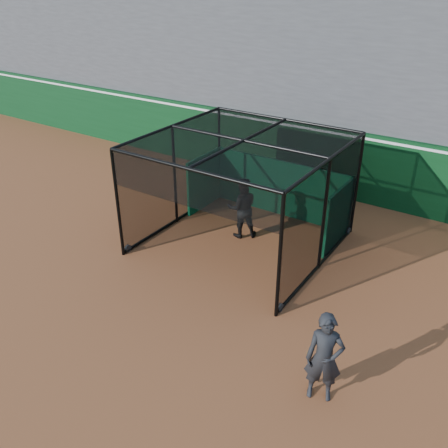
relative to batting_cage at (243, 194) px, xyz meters
The scene contains 6 objects.
ground 3.85m from the batting_cage, 87.74° to the right, with size 120.00×120.00×0.00m, color brown.
outfield_wall 5.02m from the batting_cage, 88.42° to the left, with size 50.00×0.50×2.50m.
grandstand 9.23m from the batting_cage, 89.10° to the left, with size 50.00×7.85×8.95m.
batting_cage is the anchor object (origin of this frame).
batter 0.79m from the batting_cage, 123.30° to the left, with size 0.94×0.73×1.93m, color black.
on_deck_player 6.11m from the batting_cage, 43.85° to the right, with size 0.83×0.70×1.94m.
Camera 1 is at (6.35, -7.26, 7.35)m, focal length 38.00 mm.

